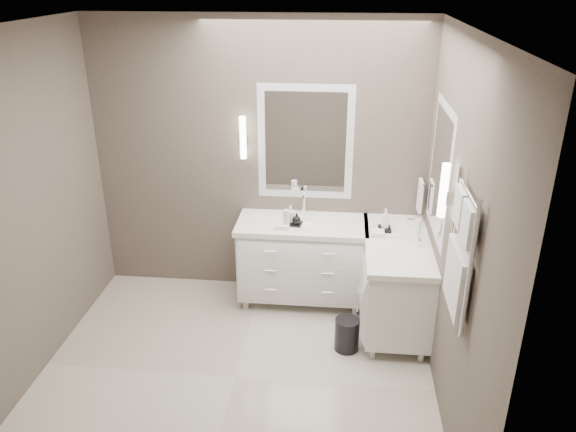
# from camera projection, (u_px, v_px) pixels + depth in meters

# --- Properties ---
(floor) EXTENTS (3.20, 3.00, 0.01)m
(floor) POSITION_uv_depth(u_px,v_px,m) (235.00, 377.00, 4.57)
(floor) COLOR beige
(floor) RESTS_ON ground
(ceiling) EXTENTS (3.20, 3.00, 0.01)m
(ceiling) POSITION_uv_depth(u_px,v_px,m) (218.00, 28.00, 3.47)
(ceiling) COLOR white
(ceiling) RESTS_ON wall_back
(wall_back) EXTENTS (3.20, 0.01, 2.70)m
(wall_back) POSITION_uv_depth(u_px,v_px,m) (259.00, 161.00, 5.39)
(wall_back) COLOR #564C44
(wall_back) RESTS_ON floor
(wall_front) EXTENTS (3.20, 0.01, 2.70)m
(wall_front) POSITION_uv_depth(u_px,v_px,m) (165.00, 360.00, 2.65)
(wall_front) COLOR #564C44
(wall_front) RESTS_ON floor
(wall_left) EXTENTS (0.01, 3.00, 2.70)m
(wall_left) POSITION_uv_depth(u_px,v_px,m) (15.00, 217.00, 4.17)
(wall_left) COLOR #564C44
(wall_left) RESTS_ON floor
(wall_right) EXTENTS (0.01, 3.00, 2.70)m
(wall_right) POSITION_uv_depth(u_px,v_px,m) (456.00, 236.00, 3.87)
(wall_right) COLOR #564C44
(wall_right) RESTS_ON floor
(vanity_back) EXTENTS (1.24, 0.59, 0.97)m
(vanity_back) POSITION_uv_depth(u_px,v_px,m) (302.00, 256.00, 5.44)
(vanity_back) COLOR white
(vanity_back) RESTS_ON floor
(vanity_right) EXTENTS (0.59, 1.24, 0.97)m
(vanity_right) POSITION_uv_depth(u_px,v_px,m) (396.00, 278.00, 5.07)
(vanity_right) COLOR white
(vanity_right) RESTS_ON floor
(mirror_back) EXTENTS (0.90, 0.02, 1.10)m
(mirror_back) POSITION_uv_depth(u_px,v_px,m) (305.00, 143.00, 5.25)
(mirror_back) COLOR white
(mirror_back) RESTS_ON wall_back
(mirror_right) EXTENTS (0.02, 0.90, 1.10)m
(mirror_right) POSITION_uv_depth(u_px,v_px,m) (440.00, 171.00, 4.52)
(mirror_right) COLOR white
(mirror_right) RESTS_ON wall_right
(sconce_back) EXTENTS (0.06, 0.06, 0.40)m
(sconce_back) POSITION_uv_depth(u_px,v_px,m) (243.00, 139.00, 5.23)
(sconce_back) COLOR white
(sconce_back) RESTS_ON wall_back
(sconce_right) EXTENTS (0.06, 0.06, 0.40)m
(sconce_right) POSITION_uv_depth(u_px,v_px,m) (444.00, 192.00, 3.98)
(sconce_right) COLOR white
(sconce_right) RESTS_ON wall_right
(towel_bar_corner) EXTENTS (0.03, 0.22, 0.30)m
(towel_bar_corner) POSITION_uv_depth(u_px,v_px,m) (420.00, 195.00, 5.21)
(towel_bar_corner) COLOR white
(towel_bar_corner) RESTS_ON wall_right
(towel_ladder) EXTENTS (0.06, 0.58, 0.90)m
(towel_ladder) POSITION_uv_depth(u_px,v_px,m) (459.00, 257.00, 3.50)
(towel_ladder) COLOR white
(towel_ladder) RESTS_ON wall_right
(waste_bin) EXTENTS (0.24, 0.24, 0.30)m
(waste_bin) POSITION_uv_depth(u_px,v_px,m) (347.00, 334.00, 4.85)
(waste_bin) COLOR black
(waste_bin) RESTS_ON floor
(amenity_tray_back) EXTENTS (0.18, 0.15, 0.02)m
(amenity_tray_back) POSITION_uv_depth(u_px,v_px,m) (294.00, 223.00, 5.25)
(amenity_tray_back) COLOR black
(amenity_tray_back) RESTS_ON vanity_back
(amenity_tray_right) EXTENTS (0.11, 0.15, 0.02)m
(amenity_tray_right) POSITION_uv_depth(u_px,v_px,m) (385.00, 229.00, 5.14)
(amenity_tray_right) COLOR black
(amenity_tray_right) RESTS_ON vanity_right
(water_bottle) EXTENTS (0.07, 0.07, 0.18)m
(water_bottle) POSITION_uv_depth(u_px,v_px,m) (287.00, 219.00, 5.15)
(water_bottle) COLOR silver
(water_bottle) RESTS_ON vanity_back
(soap_bottle_a) EXTENTS (0.08, 0.08, 0.15)m
(soap_bottle_a) POSITION_uv_depth(u_px,v_px,m) (291.00, 214.00, 5.23)
(soap_bottle_a) COLOR white
(soap_bottle_a) RESTS_ON amenity_tray_back
(soap_bottle_b) EXTENTS (0.09, 0.09, 0.10)m
(soap_bottle_b) POSITION_uv_depth(u_px,v_px,m) (297.00, 219.00, 5.19)
(soap_bottle_b) COLOR black
(soap_bottle_b) RESTS_ON amenity_tray_back
(soap_bottle_c) EXTENTS (0.09, 0.09, 0.19)m
(soap_bottle_c) POSITION_uv_depth(u_px,v_px,m) (385.00, 218.00, 5.09)
(soap_bottle_c) COLOR white
(soap_bottle_c) RESTS_ON amenity_tray_right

